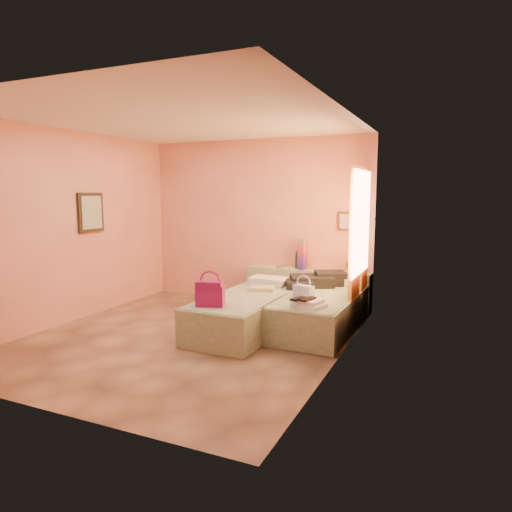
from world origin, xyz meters
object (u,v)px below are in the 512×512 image
Objects in this scene: bed_left at (246,314)px; bed_right at (321,312)px; headboard_ledge at (308,289)px; flower_vase at (352,265)px; water_bottle at (297,260)px; magenta_handbag at (210,293)px; towel_stack at (309,304)px; green_book at (332,271)px; blue_handbag at (304,292)px.

bed_left and bed_right have the same top height.
flower_vase is at bearing -2.73° from headboard_ledge.
water_bottle is 0.81× the size of magenta_handbag.
bed_right is 1.41m from water_bottle.
magenta_handbag reaches higher than towel_stack.
flower_vase reaches higher than headboard_ledge.
green_book is (0.61, -0.10, -0.12)m from water_bottle.
towel_stack is (-0.14, -1.77, -0.23)m from flower_vase.
bed_left is 0.82m from magenta_handbag.
blue_handbag is at bearing -113.58° from bed_right.
blue_handbag is (0.57, -1.41, -0.20)m from water_bottle.
green_book reaches higher than bed_right.
bed_left is at bearing -126.70° from flower_vase.
headboard_ledge is 1.91m from towel_stack.
bed_left is 7.24× the size of water_bottle.
bed_right is at bearing -56.45° from water_bottle.
flower_vase is at bearing 85.46° from towel_stack.
water_bottle reaches higher than towel_stack.
blue_handbag is (-0.15, -0.33, 0.34)m from bed_right.
headboard_ledge is at bearing 125.10° from blue_handbag.
flower_vase is 1.79m from towel_stack.
magenta_handbag is (-0.17, -0.69, 0.41)m from bed_left.
water_bottle reaches higher than green_book.
bed_left is at bearing 164.81° from towel_stack.
green_book is (-0.11, 0.99, 0.41)m from bed_right.
green_book is 0.49× the size of magenta_handbag.
green_book is at bearing 62.41° from bed_left.
towel_stack is at bearing 3.30° from magenta_handbag.
bed_right is 7.41× the size of flower_vase.
bed_right is 1.07m from green_book.
blue_handbag is (0.77, 0.16, 0.34)m from bed_left.
water_bottle reaches higher than flower_vase.
towel_stack is (0.06, -0.75, 0.30)m from bed_right.
green_book reaches higher than headboard_ledge.
magenta_handbag is (-1.09, -1.18, 0.41)m from bed_right.
headboard_ledge is 7.42× the size of water_bottle.
bed_left is 5.85× the size of magenta_handbag.
headboard_ledge is at bearing 58.82° from magenta_handbag.
green_book reaches higher than towel_stack.
water_bottle reaches higher than bed_right.
towel_stack is at bearing -67.05° from water_bottle.
headboard_ledge is 5.86× the size of towel_stack.
water_bottle is 1.64× the size of green_book.
bed_left is at bearing -97.33° from water_bottle.
bed_right is at bearing 29.03° from bed_left.
magenta_handbag reaches higher than bed_left.
flower_vase is (0.72, -0.03, 0.46)m from headboard_ledge.
flower_vase is at bearing 19.20° from green_book.
flower_vase is (0.20, 1.02, 0.53)m from bed_right.
green_book is at bearing -8.92° from headboard_ledge.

